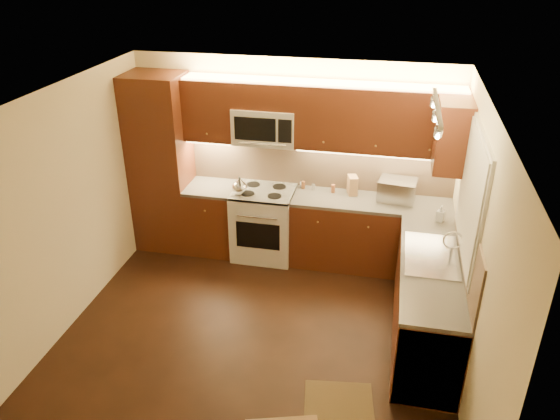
% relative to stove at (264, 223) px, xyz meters
% --- Properties ---
extents(floor, '(4.00, 4.00, 0.01)m').
position_rel_stove_xyz_m(floor, '(0.30, -1.68, -0.46)').
color(floor, black).
rests_on(floor, ground).
extents(ceiling, '(4.00, 4.00, 0.01)m').
position_rel_stove_xyz_m(ceiling, '(0.30, -1.68, 2.04)').
color(ceiling, beige).
rests_on(ceiling, ground).
extents(wall_back, '(4.00, 0.01, 2.50)m').
position_rel_stove_xyz_m(wall_back, '(0.30, 0.32, 0.79)').
color(wall_back, beige).
rests_on(wall_back, ground).
extents(wall_front, '(4.00, 0.01, 2.50)m').
position_rel_stove_xyz_m(wall_front, '(0.30, -3.67, 0.79)').
color(wall_front, beige).
rests_on(wall_front, ground).
extents(wall_left, '(0.01, 4.00, 2.50)m').
position_rel_stove_xyz_m(wall_left, '(-1.70, -1.68, 0.79)').
color(wall_left, beige).
rests_on(wall_left, ground).
extents(wall_right, '(0.01, 4.00, 2.50)m').
position_rel_stove_xyz_m(wall_right, '(2.30, -1.68, 0.79)').
color(wall_right, beige).
rests_on(wall_right, ground).
extents(pantry, '(0.70, 0.60, 2.30)m').
position_rel_stove_xyz_m(pantry, '(-1.35, 0.02, 0.69)').
color(pantry, '#4C2310').
rests_on(pantry, floor).
extents(base_cab_back_left, '(0.62, 0.60, 0.86)m').
position_rel_stove_xyz_m(base_cab_back_left, '(-0.69, 0.02, -0.03)').
color(base_cab_back_left, '#4C2310').
rests_on(base_cab_back_left, floor).
extents(counter_back_left, '(0.62, 0.60, 0.04)m').
position_rel_stove_xyz_m(counter_back_left, '(-0.69, 0.02, 0.42)').
color(counter_back_left, '#3B3836').
rests_on(counter_back_left, base_cab_back_left).
extents(base_cab_back_right, '(1.92, 0.60, 0.86)m').
position_rel_stove_xyz_m(base_cab_back_right, '(1.34, 0.02, -0.03)').
color(base_cab_back_right, '#4C2310').
rests_on(base_cab_back_right, floor).
extents(counter_back_right, '(1.92, 0.60, 0.04)m').
position_rel_stove_xyz_m(counter_back_right, '(1.34, 0.02, 0.42)').
color(counter_back_right, '#3B3836').
rests_on(counter_back_right, base_cab_back_right).
extents(base_cab_right, '(0.60, 2.00, 0.86)m').
position_rel_stove_xyz_m(base_cab_right, '(2.00, -1.28, -0.03)').
color(base_cab_right, '#4C2310').
rests_on(base_cab_right, floor).
extents(counter_right, '(0.60, 2.00, 0.04)m').
position_rel_stove_xyz_m(counter_right, '(2.00, -1.28, 0.42)').
color(counter_right, '#3B3836').
rests_on(counter_right, base_cab_right).
extents(dishwasher, '(0.58, 0.60, 0.84)m').
position_rel_stove_xyz_m(dishwasher, '(2.00, -1.98, -0.03)').
color(dishwasher, silver).
rests_on(dishwasher, floor).
extents(backsplash_back, '(3.30, 0.02, 0.60)m').
position_rel_stove_xyz_m(backsplash_back, '(0.65, 0.31, 0.74)').
color(backsplash_back, tan).
rests_on(backsplash_back, wall_back).
extents(backsplash_right, '(0.02, 2.00, 0.60)m').
position_rel_stove_xyz_m(backsplash_right, '(2.29, -1.28, 0.74)').
color(backsplash_right, tan).
rests_on(backsplash_right, wall_right).
extents(upper_cab_back_left, '(0.62, 0.35, 0.75)m').
position_rel_stove_xyz_m(upper_cab_back_left, '(-0.69, 0.15, 1.42)').
color(upper_cab_back_left, '#4C2310').
rests_on(upper_cab_back_left, wall_back).
extents(upper_cab_back_right, '(1.92, 0.35, 0.75)m').
position_rel_stove_xyz_m(upper_cab_back_right, '(1.34, 0.15, 1.42)').
color(upper_cab_back_right, '#4C2310').
rests_on(upper_cab_back_right, wall_back).
extents(upper_cab_bridge, '(0.76, 0.35, 0.31)m').
position_rel_stove_xyz_m(upper_cab_bridge, '(0.00, 0.15, 1.63)').
color(upper_cab_bridge, '#4C2310').
rests_on(upper_cab_bridge, wall_back).
extents(upper_cab_right_corner, '(0.35, 0.50, 0.75)m').
position_rel_stove_xyz_m(upper_cab_right_corner, '(2.12, -0.28, 1.42)').
color(upper_cab_right_corner, '#4C2310').
rests_on(upper_cab_right_corner, wall_right).
extents(stove, '(0.76, 0.65, 0.92)m').
position_rel_stove_xyz_m(stove, '(0.00, 0.00, 0.00)').
color(stove, silver).
rests_on(stove, floor).
extents(microwave, '(0.76, 0.38, 0.44)m').
position_rel_stove_xyz_m(microwave, '(0.00, 0.14, 1.26)').
color(microwave, silver).
rests_on(microwave, wall_back).
extents(window_frame, '(0.03, 1.44, 1.24)m').
position_rel_stove_xyz_m(window_frame, '(2.29, -1.12, 1.14)').
color(window_frame, silver).
rests_on(window_frame, wall_right).
extents(window_blinds, '(0.02, 1.36, 1.16)m').
position_rel_stove_xyz_m(window_blinds, '(2.27, -1.12, 1.14)').
color(window_blinds, silver).
rests_on(window_blinds, wall_right).
extents(sink, '(0.52, 0.86, 0.15)m').
position_rel_stove_xyz_m(sink, '(2.00, -1.12, 0.52)').
color(sink, silver).
rests_on(sink, counter_right).
extents(faucet, '(0.20, 0.04, 0.30)m').
position_rel_stove_xyz_m(faucet, '(2.18, -1.12, 0.59)').
color(faucet, silver).
rests_on(faucet, counter_right).
extents(track_light_bar, '(0.04, 1.20, 0.03)m').
position_rel_stove_xyz_m(track_light_bar, '(1.85, -1.27, 2.00)').
color(track_light_bar, silver).
rests_on(track_light_bar, ceiling).
extents(kettle, '(0.26, 0.26, 0.23)m').
position_rel_stove_xyz_m(kettle, '(-0.26, -0.16, 0.57)').
color(kettle, silver).
rests_on(kettle, stove).
extents(toaster_oven, '(0.48, 0.38, 0.26)m').
position_rel_stove_xyz_m(toaster_oven, '(1.62, 0.12, 0.57)').
color(toaster_oven, silver).
rests_on(toaster_oven, counter_back_right).
extents(knife_block, '(0.15, 0.19, 0.23)m').
position_rel_stove_xyz_m(knife_block, '(1.08, 0.18, 0.56)').
color(knife_block, olive).
rests_on(knife_block, counter_back_right).
extents(spice_jar_a, '(0.05, 0.05, 0.09)m').
position_rel_stove_xyz_m(spice_jar_a, '(0.44, 0.22, 0.49)').
color(spice_jar_a, silver).
rests_on(spice_jar_a, counter_back_right).
extents(spice_jar_b, '(0.06, 0.06, 0.10)m').
position_rel_stove_xyz_m(spice_jar_b, '(0.46, 0.20, 0.49)').
color(spice_jar_b, brown).
rests_on(spice_jar_b, counter_back_right).
extents(spice_jar_c, '(0.05, 0.05, 0.09)m').
position_rel_stove_xyz_m(spice_jar_c, '(0.60, 0.19, 0.48)').
color(spice_jar_c, silver).
rests_on(spice_jar_c, counter_back_right).
extents(spice_jar_d, '(0.06, 0.06, 0.11)m').
position_rel_stove_xyz_m(spice_jar_d, '(0.85, 0.16, 0.49)').
color(spice_jar_d, '#95522C').
rests_on(spice_jar_d, counter_back_right).
extents(soap_bottle, '(0.11, 0.11, 0.18)m').
position_rel_stove_xyz_m(soap_bottle, '(2.11, -0.34, 0.53)').
color(soap_bottle, silver).
rests_on(soap_bottle, counter_right).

